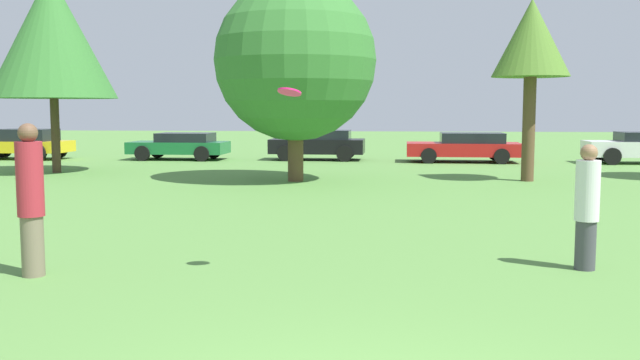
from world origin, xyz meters
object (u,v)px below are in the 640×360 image
at_px(frisbee, 289,92).
at_px(parked_car_yellow, 22,143).
at_px(person_thrower, 31,199).
at_px(parked_car_green, 181,145).
at_px(person_catcher, 587,206).
at_px(parked_car_red, 465,146).
at_px(tree_2, 531,41).
at_px(tree_0, 52,36).
at_px(parked_car_black, 319,144).
at_px(tree_1, 295,61).

distance_m(frisbee, parked_car_yellow, 23.88).
distance_m(person_thrower, parked_car_green, 20.22).
bearing_deg(parked_car_yellow, parked_car_green, -175.60).
distance_m(person_catcher, parked_car_red, 18.58).
xyz_separation_m(person_catcher, tree_2, (1.56, 11.43, 3.20)).
bearing_deg(parked_car_red, parked_car_yellow, 1.80).
relative_size(tree_0, tree_2, 1.24).
bearing_deg(parked_car_red, tree_2, 99.37).
relative_size(person_catcher, parked_car_yellow, 0.40).
xyz_separation_m(parked_car_yellow, parked_car_black, (12.40, 0.66, -0.01)).
xyz_separation_m(parked_car_green, parked_car_red, (11.59, -0.28, 0.02)).
distance_m(person_catcher, tree_0, 18.86).
xyz_separation_m(tree_1, parked_car_yellow, (-12.48, 7.73, -2.82)).
height_order(person_thrower, parked_car_black, person_thrower).
distance_m(frisbee, parked_car_green, 21.04).
distance_m(tree_0, tree_1, 8.50).
relative_size(person_thrower, parked_car_red, 0.43).
height_order(tree_2, parked_car_green, tree_2).
relative_size(tree_2, parked_car_green, 1.31).
height_order(tree_2, parked_car_yellow, tree_2).
bearing_deg(person_thrower, tree_2, 47.17).
distance_m(person_thrower, frisbee, 3.54).
xyz_separation_m(tree_1, parked_car_green, (-5.80, 8.05, -2.89)).
bearing_deg(parked_car_black, parked_car_red, 175.69).
distance_m(tree_1, parked_car_yellow, 14.95).
height_order(frisbee, tree_0, tree_0).
xyz_separation_m(tree_1, parked_car_black, (-0.08, 8.38, -2.83)).
height_order(tree_2, parked_car_black, tree_2).
bearing_deg(parked_car_red, tree_0, 24.21).
distance_m(tree_2, parked_car_red, 7.98).
distance_m(frisbee, parked_car_black, 20.16).
height_order(frisbee, tree_2, tree_2).
bearing_deg(tree_2, tree_0, 174.91).
relative_size(parked_car_yellow, parked_car_black, 1.06).
height_order(parked_car_black, parked_car_red, parked_car_black).
height_order(person_thrower, frisbee, frisbee).
xyz_separation_m(tree_0, parked_car_yellow, (-4.27, 5.77, -3.80)).
bearing_deg(parked_car_black, frisbee, 95.84).
relative_size(parked_car_green, parked_car_black, 1.03).
bearing_deg(person_catcher, tree_2, -105.71).
relative_size(frisbee, parked_car_green, 0.08).
xyz_separation_m(tree_0, tree_2, (14.97, -1.33, -0.42)).
relative_size(person_catcher, tree_1, 0.29).
bearing_deg(parked_car_yellow, tree_0, 128.18).
bearing_deg(frisbee, tree_2, 66.34).
height_order(tree_0, parked_car_black, tree_0).
distance_m(tree_1, parked_car_green, 10.33).
bearing_deg(frisbee, parked_car_yellow, 125.56).
bearing_deg(tree_0, parked_car_black, 38.32).
bearing_deg(parked_car_green, person_catcher, 121.95).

